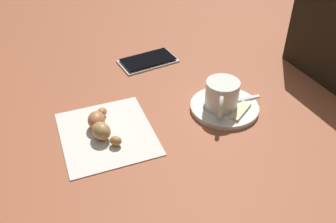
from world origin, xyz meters
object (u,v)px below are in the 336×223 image
object	(u,v)px
espresso_cup	(222,95)
cell_phone	(148,61)
teaspoon	(222,103)
sugar_packet	(240,111)
saucer	(224,107)
croissant	(100,125)
napkin	(107,133)

from	to	relation	value
espresso_cup	cell_phone	size ratio (longest dim) A/B	0.62
teaspoon	sugar_packet	size ratio (longest dim) A/B	1.95
saucer	cell_phone	bearing A→B (deg)	-78.42
espresso_cup	croissant	xyz separation A→B (m)	(0.23, -0.05, -0.02)
croissant	saucer	bearing A→B (deg)	168.23
espresso_cup	croissant	world-z (taller)	espresso_cup
espresso_cup	cell_phone	world-z (taller)	espresso_cup
saucer	teaspoon	xyz separation A→B (m)	(0.00, -0.01, 0.01)
espresso_cup	teaspoon	size ratio (longest dim) A/B	0.67
espresso_cup	napkin	distance (m)	0.23
teaspoon	sugar_packet	world-z (taller)	teaspoon
espresso_cup	sugar_packet	size ratio (longest dim) A/B	1.31
cell_phone	sugar_packet	bearing A→B (deg)	102.71
croissant	napkin	bearing A→B (deg)	138.12
saucer	cell_phone	size ratio (longest dim) A/B	1.01
sugar_packet	croissant	bearing A→B (deg)	134.07
sugar_packet	napkin	distance (m)	0.26
espresso_cup	cell_phone	xyz separation A→B (m)	(0.04, -0.24, -0.03)
saucer	cell_phone	xyz separation A→B (m)	(0.05, -0.24, -0.00)
cell_phone	napkin	bearing A→B (deg)	47.21
saucer	teaspoon	world-z (taller)	teaspoon
napkin	sugar_packet	bearing A→B (deg)	162.75
espresso_cup	saucer	bearing A→B (deg)	-177.53
espresso_cup	napkin	bearing A→B (deg)	-10.96
napkin	teaspoon	bearing A→B (deg)	170.82
espresso_cup	sugar_packet	bearing A→B (deg)	124.03
napkin	cell_phone	size ratio (longest dim) A/B	1.37
espresso_cup	teaspoon	bearing A→B (deg)	-141.85
croissant	espresso_cup	bearing A→B (deg)	167.65
saucer	croissant	world-z (taller)	croissant
teaspoon	saucer	bearing A→B (deg)	111.29
teaspoon	croissant	xyz separation A→B (m)	(0.24, -0.05, 0.01)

